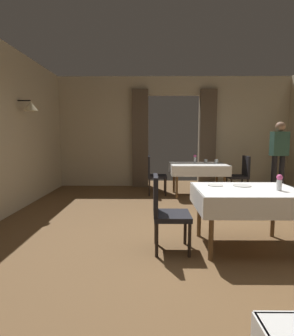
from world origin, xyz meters
TOP-DOWN VIEW (x-y plane):
  - ground at (0.00, 0.00)m, footprint 10.08×10.08m
  - wall_back at (0.00, 4.18)m, footprint 6.40×0.27m
  - dining_table_mid at (0.54, -0.04)m, footprint 1.26×0.96m
  - dining_table_far at (0.47, 2.92)m, footprint 1.30×0.92m
  - chair_mid_left at (-0.48, -0.15)m, footprint 0.45×0.44m
  - chair_far_left at (-0.56, 3.04)m, footprint 0.45×0.44m
  - chair_far_right at (1.51, 3.02)m, footprint 0.44×0.44m
  - flower_vase_mid at (0.88, -0.15)m, footprint 0.07×0.07m
  - plate_mid_b at (0.54, 0.14)m, footprint 0.23×0.23m
  - plate_mid_c at (0.20, 0.17)m, footprint 0.21×0.21m
  - flower_vase_far at (0.43, 3.12)m, footprint 0.07×0.07m
  - glass_far_b at (0.93, 3.06)m, footprint 0.08×0.08m
  - glass_far_c at (0.71, 3.22)m, footprint 0.08×0.08m
  - person_waiter_by_doorway at (2.31, 2.86)m, footprint 0.37×0.23m

SIDE VIEW (x-z plane):
  - ground at x=0.00m, z-range 0.00..0.00m
  - chair_mid_left at x=-0.48m, z-range 0.05..0.98m
  - chair_far_left at x=-0.56m, z-range 0.05..0.98m
  - chair_far_right at x=1.51m, z-range 0.05..0.98m
  - dining_table_mid at x=0.54m, z-range 0.28..1.03m
  - dining_table_far at x=0.47m, z-range 0.28..1.03m
  - plate_mid_b at x=0.54m, z-range 0.75..0.76m
  - plate_mid_c at x=0.20m, z-range 0.75..0.76m
  - glass_far_c at x=0.71m, z-range 0.75..0.84m
  - glass_far_b at x=0.93m, z-range 0.75..0.85m
  - flower_vase_mid at x=0.88m, z-range 0.76..0.95m
  - flower_vase_far at x=0.43m, z-range 0.76..0.97m
  - person_waiter_by_doorway at x=2.31m, z-range 0.16..1.88m
  - wall_back at x=0.00m, z-range 0.02..3.02m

